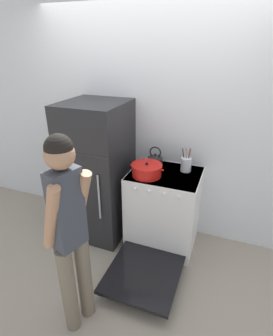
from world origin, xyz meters
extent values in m
plane|color=gray|center=(0.00, 0.00, 0.00)|extent=(14.00, 14.00, 0.00)
cube|color=silver|center=(0.00, 0.03, 1.27)|extent=(10.00, 0.06, 2.55)
cube|color=black|center=(-0.48, -0.35, 0.79)|extent=(0.65, 0.69, 1.57)
cube|color=#2D2D2D|center=(-0.48, -0.69, 1.13)|extent=(0.64, 0.01, 0.01)
cylinder|color=#B2B5BA|center=(-0.28, -0.71, 0.69)|extent=(0.02, 0.02, 0.50)
cube|color=white|center=(0.30, -0.31, 0.44)|extent=(0.73, 0.61, 0.89)
cube|color=black|center=(0.30, -0.31, 0.88)|extent=(0.72, 0.60, 0.02)
cube|color=black|center=(0.30, -0.58, 0.43)|extent=(0.63, 0.05, 0.67)
cylinder|color=black|center=(0.13, -0.43, 0.88)|extent=(0.20, 0.20, 0.01)
cylinder|color=black|center=(0.47, -0.43, 0.88)|extent=(0.20, 0.20, 0.01)
cylinder|color=black|center=(0.13, -0.18, 0.88)|extent=(0.20, 0.20, 0.01)
cylinder|color=black|center=(0.47, -0.18, 0.88)|extent=(0.20, 0.20, 0.01)
cylinder|color=silver|center=(0.08, -0.62, 0.82)|extent=(0.04, 0.02, 0.04)
cylinder|color=silver|center=(0.23, -0.62, 0.82)|extent=(0.04, 0.02, 0.04)
cylinder|color=silver|center=(0.37, -0.62, 0.82)|extent=(0.04, 0.02, 0.04)
cylinder|color=silver|center=(0.52, -0.62, 0.82)|extent=(0.04, 0.02, 0.04)
cube|color=black|center=(0.30, -0.96, 0.12)|extent=(0.67, 0.71, 0.04)
cube|color=#99999E|center=(0.30, -0.38, 0.40)|extent=(0.59, 0.34, 0.01)
cylinder|color=red|center=(0.13, -0.43, 0.94)|extent=(0.30, 0.30, 0.10)
cylinder|color=red|center=(0.13, -0.43, 1.00)|extent=(0.31, 0.31, 0.02)
sphere|color=black|center=(0.13, -0.43, 1.02)|extent=(0.03, 0.03, 0.03)
cylinder|color=red|center=(-0.03, -0.43, 0.98)|extent=(0.03, 0.02, 0.02)
cylinder|color=red|center=(0.30, -0.43, 0.98)|extent=(0.03, 0.02, 0.02)
cylinder|color=black|center=(0.15, -0.18, 0.94)|extent=(0.16, 0.16, 0.10)
cone|color=black|center=(0.15, -0.18, 1.00)|extent=(0.16, 0.16, 0.03)
sphere|color=black|center=(0.15, -0.18, 1.03)|extent=(0.02, 0.02, 0.02)
cone|color=black|center=(0.22, -0.18, 0.95)|extent=(0.09, 0.03, 0.08)
torus|color=black|center=(0.15, -0.18, 1.05)|extent=(0.13, 0.01, 0.13)
cylinder|color=silver|center=(0.48, -0.18, 0.96)|extent=(0.11, 0.11, 0.15)
cylinder|color=#9E7547|center=(0.48, -0.18, 1.03)|extent=(0.04, 0.03, 0.22)
cylinder|color=#232326|center=(0.46, -0.17, 1.03)|extent=(0.06, 0.02, 0.22)
cylinder|color=#B2B5BA|center=(0.47, -0.17, 1.03)|extent=(0.05, 0.02, 0.22)
cylinder|color=#4C4C51|center=(0.50, -0.17, 1.03)|extent=(0.03, 0.01, 0.23)
cylinder|color=#C63D33|center=(0.50, -0.16, 1.02)|extent=(0.03, 0.03, 0.21)
cylinder|color=#6B6051|center=(-0.09, -1.57, 0.40)|extent=(0.12, 0.12, 0.80)
cylinder|color=#6B6051|center=(-0.04, -1.42, 0.40)|extent=(0.12, 0.12, 0.80)
cube|color=#383D47|center=(-0.07, -1.49, 1.09)|extent=(0.19, 0.25, 0.60)
cylinder|color=#A87A5B|center=(-0.10, -1.61, 1.09)|extent=(0.25, 0.15, 0.53)
cylinder|color=#A87A5B|center=(-0.03, -1.38, 1.09)|extent=(0.25, 0.15, 0.53)
sphere|color=#A87A5B|center=(-0.07, -1.49, 1.49)|extent=(0.19, 0.19, 0.19)
sphere|color=black|center=(-0.07, -1.49, 1.54)|extent=(0.18, 0.18, 0.18)
camera|label=1|loc=(0.90, -2.69, 2.09)|focal=28.00mm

